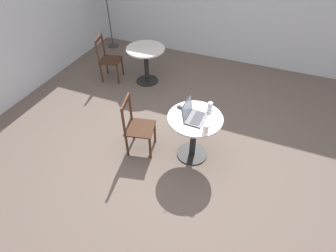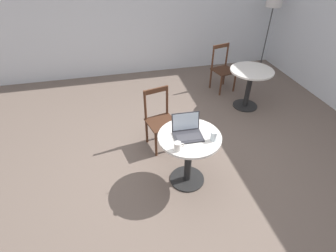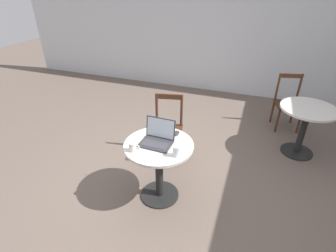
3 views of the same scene
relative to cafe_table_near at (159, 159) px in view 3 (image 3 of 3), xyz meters
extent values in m
plane|color=#66564C|center=(-0.05, 0.25, -0.54)|extent=(16.00, 16.00, 0.00)
cube|color=silver|center=(-0.05, 3.48, 0.81)|extent=(9.40, 0.06, 2.70)
cylinder|color=black|center=(0.00, 0.00, -0.53)|extent=(0.45, 0.45, 0.02)
cylinder|color=black|center=(0.00, 0.00, -0.17)|extent=(0.09, 0.09, 0.68)
cylinder|color=silver|center=(0.00, 0.00, 0.18)|extent=(0.75, 0.75, 0.03)
cylinder|color=black|center=(1.59, 1.50, -0.53)|extent=(0.45, 0.45, 0.02)
cylinder|color=black|center=(1.59, 1.50, -0.17)|extent=(0.09, 0.09, 0.68)
cylinder|color=silver|center=(1.59, 1.50, 0.18)|extent=(0.75, 0.75, 0.03)
cylinder|color=#472819|center=(0.03, 0.63, -0.33)|extent=(0.04, 0.04, 0.41)
cylinder|color=#472819|center=(-0.30, 0.55, -0.33)|extent=(0.04, 0.04, 0.41)
cylinder|color=#472819|center=(-0.05, 0.96, -0.33)|extent=(0.04, 0.04, 0.41)
cylinder|color=#472819|center=(-0.38, 0.88, -0.33)|extent=(0.04, 0.04, 0.41)
cube|color=#3C2215|center=(-0.17, 0.75, -0.11)|extent=(0.47, 0.47, 0.02)
cylinder|color=#472819|center=(-0.05, 0.96, 0.13)|extent=(0.04, 0.04, 0.47)
cylinder|color=#472819|center=(-0.38, 0.88, 0.13)|extent=(0.04, 0.04, 0.47)
cube|color=#472819|center=(-0.21, 0.92, 0.33)|extent=(0.37, 0.11, 0.07)
cylinder|color=#472819|center=(1.62, 2.09, -0.33)|extent=(0.04, 0.04, 0.41)
cylinder|color=#472819|center=(1.29, 2.01, -0.33)|extent=(0.04, 0.04, 0.41)
cylinder|color=#472819|center=(1.54, 2.43, -0.33)|extent=(0.04, 0.04, 0.41)
cylinder|color=#472819|center=(1.20, 2.34, -0.33)|extent=(0.04, 0.04, 0.41)
cube|color=#3C2215|center=(1.41, 2.22, -0.11)|extent=(0.48, 0.48, 0.02)
cylinder|color=#472819|center=(1.54, 2.43, 0.13)|extent=(0.04, 0.04, 0.47)
cylinder|color=#472819|center=(1.20, 2.34, 0.13)|extent=(0.04, 0.04, 0.47)
cube|color=#472819|center=(1.37, 2.38, 0.33)|extent=(0.37, 0.12, 0.07)
cube|color=#2D2D33|center=(-0.03, -0.02, 0.21)|extent=(0.34, 0.24, 0.02)
cube|color=#38383D|center=(-0.03, -0.04, 0.22)|extent=(0.28, 0.14, 0.00)
cube|color=#2D2D33|center=(-0.02, 0.11, 0.33)|extent=(0.33, 0.06, 0.23)
cube|color=silver|center=(-0.02, 0.11, 0.33)|extent=(0.30, 0.05, 0.20)
ellipsoid|color=#2D2D33|center=(0.12, 0.25, 0.21)|extent=(0.06, 0.10, 0.03)
cylinder|color=silver|center=(-0.20, -0.20, 0.25)|extent=(0.08, 0.08, 0.10)
torus|color=silver|center=(-0.15, -0.20, 0.25)|extent=(0.06, 0.01, 0.06)
cylinder|color=silver|center=(0.24, -0.13, 0.25)|extent=(0.07, 0.07, 0.11)
camera|label=1|loc=(-2.60, -0.66, 2.46)|focal=28.00mm
camera|label=2|loc=(-0.79, -2.25, 2.09)|focal=28.00mm
camera|label=3|loc=(0.87, -2.13, 1.75)|focal=28.00mm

